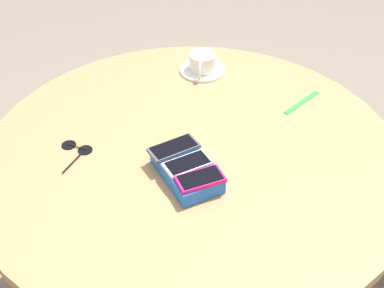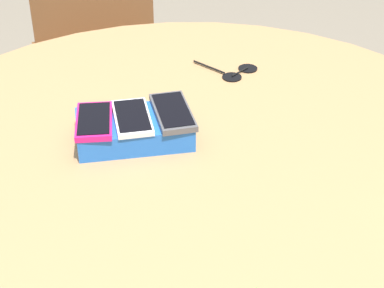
{
  "view_description": "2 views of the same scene",
  "coord_description": "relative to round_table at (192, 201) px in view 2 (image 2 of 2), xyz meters",
  "views": [
    {
      "loc": [
        -1.03,
        0.44,
        1.65
      ],
      "look_at": [
        0.0,
        0.0,
        0.74
      ],
      "focal_mm": 50.0,
      "sensor_mm": 36.0,
      "label": 1
    },
    {
      "loc": [
        -0.09,
        -0.9,
        1.33
      ],
      "look_at": [
        0.0,
        0.0,
        0.74
      ],
      "focal_mm": 60.0,
      "sensor_mm": 36.0,
      "label": 2
    }
  ],
  "objects": [
    {
      "name": "phone_gray",
      "position": [
        -0.03,
        0.06,
        0.15
      ],
      "size": [
        0.08,
        0.14,
        0.01
      ],
      "color": "#515156",
      "rests_on": "phone_box"
    },
    {
      "name": "phone_box",
      "position": [
        -0.1,
        0.06,
        0.12
      ],
      "size": [
        0.21,
        0.13,
        0.04
      ],
      "color": "blue",
      "rests_on": "round_table"
    },
    {
      "name": "sunglasses",
      "position": [
        0.12,
        0.29,
        0.1
      ],
      "size": [
        0.13,
        0.1,
        0.01
      ],
      "color": "black",
      "rests_on": "round_table"
    },
    {
      "name": "round_table",
      "position": [
        0.0,
        0.0,
        0.0
      ],
      "size": [
        1.16,
        1.16,
        0.72
      ],
      "color": "#2D2D2D",
      "rests_on": "ground_plane"
    },
    {
      "name": "phone_white",
      "position": [
        -0.1,
        0.05,
        0.15
      ],
      "size": [
        0.07,
        0.12,
        0.01
      ],
      "color": "silver",
      "rests_on": "phone_box"
    },
    {
      "name": "chair_near_window",
      "position": [
        -0.18,
        0.96,
        -0.17
      ],
      "size": [
        0.49,
        0.49,
        0.82
      ],
      "color": "brown",
      "rests_on": "ground_plane"
    },
    {
      "name": "phone_magenta",
      "position": [
        -0.16,
        0.05,
        0.15
      ],
      "size": [
        0.06,
        0.12,
        0.01
      ],
      "color": "#D11975",
      "rests_on": "phone_box"
    }
  ]
}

